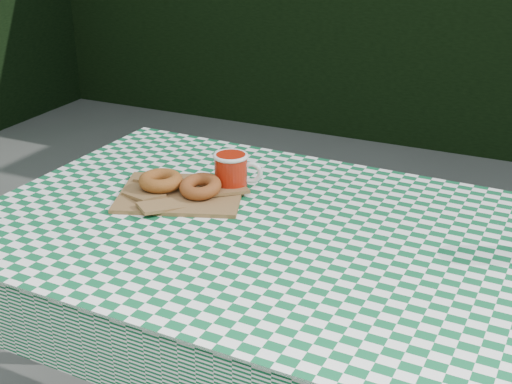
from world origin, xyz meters
TOP-DOWN VIEW (x-y plane):
  - table at (-0.17, 0.17)m, footprint 1.22×0.83m
  - tablecloth at (-0.17, 0.17)m, footprint 1.24×0.85m
  - paper_bag at (-0.41, 0.23)m, footprint 0.33×0.29m
  - bagel_front at (-0.46, 0.22)m, footprint 0.12×0.12m
  - bagel_back at (-0.37, 0.23)m, footprint 0.10×0.10m
  - coffee_mug at (-0.33, 0.31)m, footprint 0.19×0.19m

SIDE VIEW (x-z plane):
  - table at x=-0.17m, z-range 0.00..0.75m
  - tablecloth at x=-0.17m, z-range 0.75..0.76m
  - paper_bag at x=-0.41m, z-range 0.76..0.77m
  - bagel_back at x=-0.37m, z-range 0.77..0.80m
  - bagel_front at x=-0.46m, z-range 0.77..0.80m
  - coffee_mug at x=-0.33m, z-range 0.76..0.84m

